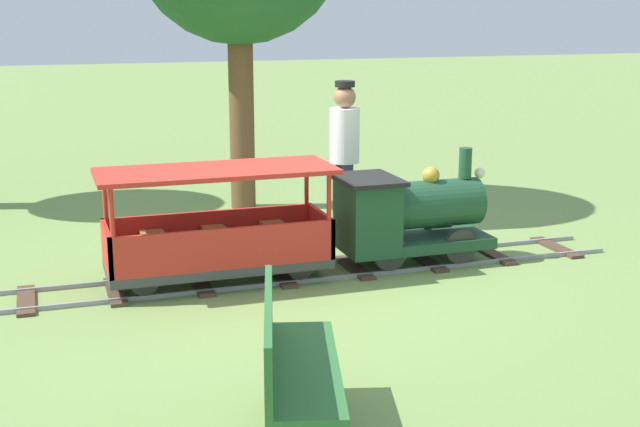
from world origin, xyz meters
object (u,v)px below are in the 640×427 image
(locomotive, at_px, (406,214))
(passenger_car, at_px, (218,236))
(conductor_person, at_px, (345,147))
(park_bench, at_px, (293,371))

(locomotive, height_order, passenger_car, locomotive)
(locomotive, bearing_deg, conductor_person, -167.39)
(locomotive, height_order, conductor_person, conductor_person)
(locomotive, bearing_deg, park_bench, -34.11)
(locomotive, xyz_separation_m, conductor_person, (-1.03, -0.23, 0.47))
(park_bench, bearing_deg, conductor_person, 156.27)
(passenger_car, height_order, park_bench, passenger_car)
(locomotive, relative_size, conductor_person, 0.89)
(conductor_person, distance_m, park_bench, 4.30)
(passenger_car, xyz_separation_m, conductor_person, (-1.03, 1.53, 0.53))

